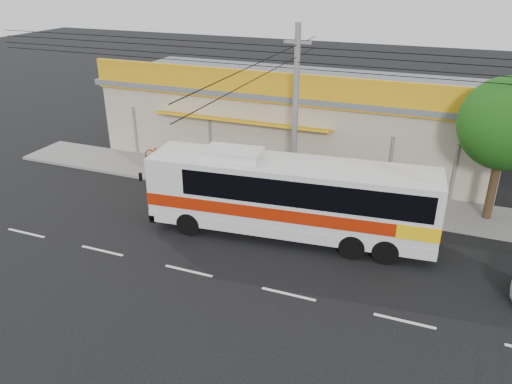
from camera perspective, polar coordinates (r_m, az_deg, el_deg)
ground at (r=21.29m, az=-4.46°, el=-5.52°), size 120.00×120.00×0.00m
sidewalk at (r=26.18m, az=1.21°, el=0.76°), size 30.00×3.20×0.15m
lane_markings at (r=19.43m, az=-7.69°, el=-8.94°), size 50.00×0.12×0.01m
storefront_building at (r=30.38m, az=4.93°, el=8.56°), size 22.60×9.20×5.70m
coach_bus at (r=20.74m, az=4.44°, el=-0.25°), size 12.13×3.66×3.68m
motorbike_red at (r=29.40m, az=-10.78°, el=4.39°), size 2.18×0.91×1.12m
motorbike_dark at (r=28.72m, az=-10.52°, el=3.84°), size 1.79×1.03×1.04m
utility_pole at (r=22.99m, az=4.73°, el=15.14°), size 34.00×14.00×8.38m
tree_near at (r=23.53m, az=26.94°, el=6.58°), size 3.95×3.95×6.56m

